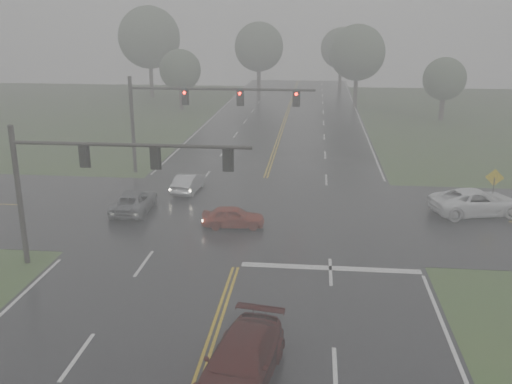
# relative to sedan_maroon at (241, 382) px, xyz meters

# --- Properties ---
(main_road) EXTENTS (18.00, 160.00, 0.02)m
(main_road) POSITION_rel_sedan_maroon_xyz_m (-1.42, 14.83, 0.00)
(main_road) COLOR black
(main_road) RESTS_ON ground
(cross_street) EXTENTS (120.00, 14.00, 0.02)m
(cross_street) POSITION_rel_sedan_maroon_xyz_m (-1.42, 16.83, 0.00)
(cross_street) COLOR black
(cross_street) RESTS_ON ground
(stop_bar) EXTENTS (8.50, 0.50, 0.01)m
(stop_bar) POSITION_rel_sedan_maroon_xyz_m (3.08, 9.23, 0.00)
(stop_bar) COLOR silver
(stop_bar) RESTS_ON ground
(sedan_maroon) EXTENTS (2.94, 5.51, 1.52)m
(sedan_maroon) POSITION_rel_sedan_maroon_xyz_m (0.00, 0.00, 0.00)
(sedan_maroon) COLOR #350B09
(sedan_maroon) RESTS_ON ground
(sedan_red) EXTENTS (3.67, 1.73, 1.21)m
(sedan_red) POSITION_rel_sedan_maroon_xyz_m (-2.32, 14.33, 0.00)
(sedan_red) COLOR maroon
(sedan_red) RESTS_ON ground
(sedan_silver) EXTENTS (1.71, 3.97, 1.27)m
(sedan_silver) POSITION_rel_sedan_maroon_xyz_m (-6.35, 20.87, 0.00)
(sedan_silver) COLOR #AEB0B6
(sedan_silver) RESTS_ON ground
(car_grey) EXTENTS (2.33, 4.70, 1.28)m
(car_grey) POSITION_rel_sedan_maroon_xyz_m (-8.77, 16.35, 0.00)
(car_grey) COLOR #56585D
(car_grey) RESTS_ON ground
(pickup_white) EXTENTS (6.03, 3.86, 1.55)m
(pickup_white) POSITION_rel_sedan_maroon_xyz_m (12.00, 18.05, 0.00)
(pickup_white) COLOR white
(pickup_white) RESTS_ON ground
(signal_gantry_near) EXTENTS (11.20, 0.30, 6.78)m
(signal_gantry_near) POSITION_rel_sedan_maroon_xyz_m (-8.24, 8.41, 4.73)
(signal_gantry_near) COLOR black
(signal_gantry_near) RESTS_ON ground
(signal_gantry_far) EXTENTS (13.86, 0.37, 7.32)m
(signal_gantry_far) POSITION_rel_sedan_maroon_xyz_m (-7.30, 25.63, 5.17)
(signal_gantry_far) COLOR black
(signal_gantry_far) RESTS_ON ground
(sign_diamond_east) EXTENTS (1.07, 0.26, 2.61)m
(sign_diamond_east) POSITION_rel_sedan_maroon_xyz_m (13.20, 19.10, 1.76)
(sign_diamond_east) COLOR black
(sign_diamond_east) RESTS_ON ground
(tree_nw_a) EXTENTS (5.27, 5.27, 7.74)m
(tree_nw_a) POSITION_rel_sedan_maroon_xyz_m (-15.21, 56.65, 5.08)
(tree_nw_a) COLOR #322621
(tree_nw_a) RESTS_ON ground
(tree_ne_a) EXTENTS (7.32, 7.32, 10.76)m
(tree_ne_a) POSITION_rel_sedan_maroon_xyz_m (7.35, 62.02, 7.08)
(tree_ne_a) COLOR #322621
(tree_ne_a) RESTS_ON ground
(tree_n_mid) EXTENTS (7.48, 7.48, 10.98)m
(tree_n_mid) POSITION_rel_sedan_maroon_xyz_m (-6.80, 73.23, 7.23)
(tree_n_mid) COLOR #322621
(tree_n_mid) RESTS_ON ground
(tree_e_near) EXTENTS (4.91, 4.91, 7.22)m
(tree_e_near) POSITION_rel_sedan_maroon_xyz_m (16.74, 52.37, 4.73)
(tree_e_near) COLOR #322621
(tree_e_near) RESTS_ON ground
(tree_nw_b) EXTENTS (9.01, 9.01, 13.24)m
(tree_nw_b) POSITION_rel_sedan_maroon_xyz_m (-22.44, 68.26, 8.72)
(tree_nw_b) COLOR #322621
(tree_nw_b) RESTS_ON ground
(tree_n_far) EXTENTS (6.85, 6.85, 10.06)m
(tree_n_far) POSITION_rel_sedan_maroon_xyz_m (6.05, 82.94, 6.61)
(tree_n_far) COLOR #322621
(tree_n_far) RESTS_ON ground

